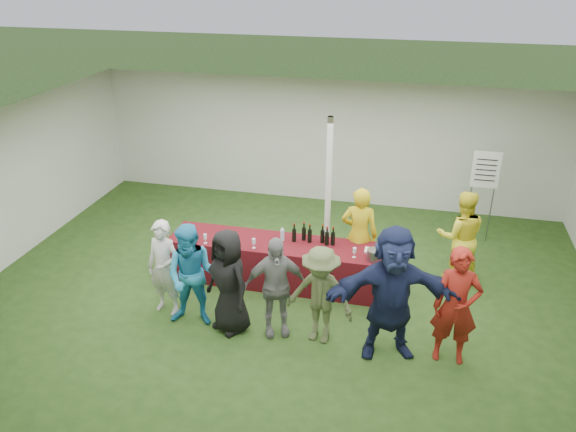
% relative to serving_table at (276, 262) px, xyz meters
% --- Properties ---
extents(ground, '(60.00, 60.00, 0.00)m').
position_rel_serving_table_xyz_m(ground, '(0.21, -0.40, -0.38)').
color(ground, '#284719').
rests_on(ground, ground).
extents(tent, '(10.00, 10.00, 10.00)m').
position_rel_serving_table_xyz_m(tent, '(0.71, 0.80, 0.98)').
color(tent, white).
rests_on(tent, ground).
extents(serving_table, '(3.60, 0.80, 0.75)m').
position_rel_serving_table_xyz_m(serving_table, '(0.00, 0.00, 0.00)').
color(serving_table, maroon).
rests_on(serving_table, ground).
extents(wine_bottles, '(0.71, 0.15, 0.32)m').
position_rel_serving_table_xyz_m(wine_bottles, '(0.62, 0.14, 0.50)').
color(wine_bottles, black).
rests_on(wine_bottles, serving_table).
extents(wine_glasses, '(2.80, 0.16, 0.16)m').
position_rel_serving_table_xyz_m(wine_glasses, '(-0.43, -0.26, 0.49)').
color(wine_glasses, silver).
rests_on(wine_glasses, serving_table).
extents(water_bottle, '(0.07, 0.07, 0.23)m').
position_rel_serving_table_xyz_m(water_bottle, '(0.08, 0.08, 0.48)').
color(water_bottle, silver).
rests_on(water_bottle, serving_table).
extents(bar_towel, '(0.25, 0.18, 0.03)m').
position_rel_serving_table_xyz_m(bar_towel, '(1.58, 0.05, 0.39)').
color(bar_towel, white).
rests_on(bar_towel, serving_table).
extents(dump_bucket, '(0.22, 0.22, 0.18)m').
position_rel_serving_table_xyz_m(dump_bucket, '(1.62, -0.22, 0.46)').
color(dump_bucket, slate).
rests_on(dump_bucket, serving_table).
extents(wine_list_sign, '(0.50, 0.03, 1.80)m').
position_rel_serving_table_xyz_m(wine_list_sign, '(3.38, 2.36, 0.94)').
color(wine_list_sign, slate).
rests_on(wine_list_sign, ground).
extents(staff_pourer, '(0.62, 0.41, 1.68)m').
position_rel_serving_table_xyz_m(staff_pourer, '(1.31, 0.41, 0.46)').
color(staff_pourer, gold).
rests_on(staff_pourer, ground).
extents(staff_back, '(0.85, 0.69, 1.62)m').
position_rel_serving_table_xyz_m(staff_back, '(2.95, 0.79, 0.44)').
color(staff_back, yellow).
rests_on(staff_back, ground).
extents(customer_0, '(0.61, 0.46, 1.53)m').
position_rel_serving_table_xyz_m(customer_0, '(-1.43, -1.22, 0.39)').
color(customer_0, silver).
rests_on(customer_0, ground).
extents(customer_1, '(0.83, 0.67, 1.62)m').
position_rel_serving_table_xyz_m(customer_1, '(-0.90, -1.41, 0.43)').
color(customer_1, '#248CBE').
rests_on(customer_1, ground).
extents(customer_2, '(0.94, 0.85, 1.61)m').
position_rel_serving_table_xyz_m(customer_2, '(-0.34, -1.41, 0.43)').
color(customer_2, black).
rests_on(customer_2, ground).
extents(customer_3, '(0.99, 0.69, 1.56)m').
position_rel_serving_table_xyz_m(customer_3, '(0.34, -1.36, 0.40)').
color(customer_3, slate).
rests_on(customer_3, ground).
extents(customer_4, '(1.05, 0.71, 1.49)m').
position_rel_serving_table_xyz_m(customer_4, '(0.99, -1.38, 0.37)').
color(customer_4, '#505B33').
rests_on(customer_4, ground).
extents(customer_5, '(1.89, 1.02, 1.94)m').
position_rel_serving_table_xyz_m(customer_5, '(1.96, -1.44, 0.60)').
color(customer_5, '#182043').
rests_on(customer_5, ground).
extents(customer_6, '(0.63, 0.42, 1.70)m').
position_rel_serving_table_xyz_m(customer_6, '(2.81, -1.38, 0.47)').
color(customer_6, maroon).
rests_on(customer_6, ground).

